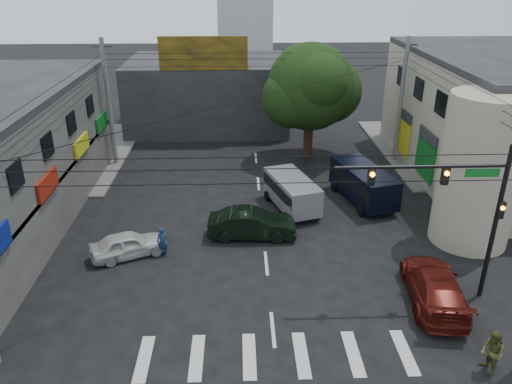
{
  "coord_description": "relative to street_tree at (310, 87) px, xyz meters",
  "views": [
    {
      "loc": [
        -1.26,
        -19.23,
        13.61
      ],
      "look_at": [
        -0.44,
        4.0,
        3.02
      ],
      "focal_mm": 35.0,
      "sensor_mm": 36.0,
      "label": 1
    }
  ],
  "objects": [
    {
      "name": "utility_pole_far_left",
      "position": [
        -14.5,
        -1.0,
        -0.87
      ],
      "size": [
        0.32,
        0.32,
        9.2
      ],
      "primitive_type": "cylinder",
      "color": "#59595B",
      "rests_on": "ground"
    },
    {
      "name": "white_compact",
      "position": [
        -11.0,
        -14.02,
        -4.82
      ],
      "size": [
        4.33,
        4.96,
        1.31
      ],
      "primitive_type": "imported",
      "rotation": [
        0.0,
        0.0,
        1.98
      ],
      "color": "beige",
      "rests_on": "ground"
    },
    {
      "name": "sidewalk_far_left",
      "position": [
        -22.0,
        1.0,
        -5.4
      ],
      "size": [
        16.0,
        16.0,
        0.15
      ],
      "primitive_type": "cube",
      "color": "#514F4C",
      "rests_on": "ground"
    },
    {
      "name": "navy_van",
      "position": [
        2.44,
        -7.93,
        -4.38
      ],
      "size": [
        6.52,
        4.82,
        2.19
      ],
      "primitive_type": null,
      "rotation": [
        0.0,
        0.0,
        1.83
      ],
      "color": "black",
      "rests_on": "ground"
    },
    {
      "name": "street_tree",
      "position": [
        0.0,
        0.0,
        0.0
      ],
      "size": [
        6.4,
        6.4,
        8.7
      ],
      "color": "black",
      "rests_on": "ground"
    },
    {
      "name": "utility_pole_far_right",
      "position": [
        6.5,
        -1.0,
        -0.87
      ],
      "size": [
        0.32,
        0.32,
        9.2
      ],
      "primitive_type": "cylinder",
      "color": "#59595B",
      "rests_on": "ground"
    },
    {
      "name": "ground",
      "position": [
        -4.0,
        -17.0,
        -5.47
      ],
      "size": [
        160.0,
        160.0,
        0.0
      ],
      "primitive_type": "plane",
      "color": "black",
      "rests_on": "ground"
    },
    {
      "name": "silver_minivan",
      "position": [
        -2.13,
        -8.92,
        -4.47
      ],
      "size": [
        5.76,
        4.58,
        2.0
      ],
      "primitive_type": null,
      "rotation": [
        0.0,
        0.0,
        1.87
      ],
      "color": "gray",
      "rests_on": "ground"
    },
    {
      "name": "maroon_sedan",
      "position": [
        3.21,
        -18.34,
        -4.68
      ],
      "size": [
        3.56,
        5.99,
        1.58
      ],
      "primitive_type": "imported",
      "rotation": [
        0.0,
        0.0,
        3.02
      ],
      "color": "#4D100B",
      "rests_on": "ground"
    },
    {
      "name": "traffic_officer",
      "position": [
        -9.24,
        -14.09,
        -4.69
      ],
      "size": [
        0.62,
        0.45,
        1.57
      ],
      "primitive_type": "imported",
      "rotation": [
        0.0,
        0.0,
        -0.06
      ],
      "color": "navy",
      "rests_on": "ground"
    },
    {
      "name": "corner_column",
      "position": [
        7.0,
        -13.0,
        -1.47
      ],
      "size": [
        4.0,
        4.0,
        8.0
      ],
      "primitive_type": "cylinder",
      "color": "gray",
      "rests_on": "ground"
    },
    {
      "name": "pedestrian_olive",
      "position": [
        3.7,
        -22.66,
        -4.55
      ],
      "size": [
        1.09,
        0.95,
        1.85
      ],
      "primitive_type": "imported",
      "rotation": [
        0.0,
        0.0,
        -1.43
      ],
      "color": "#414520",
      "rests_on": "ground"
    },
    {
      "name": "dark_sedan",
      "position": [
        -4.64,
        -12.29,
        -4.69
      ],
      "size": [
        2.1,
        4.92,
        1.57
      ],
      "primitive_type": "imported",
      "rotation": [
        0.0,
        0.0,
        1.52
      ],
      "color": "black",
      "rests_on": "ground"
    },
    {
      "name": "traffic_gantry",
      "position": [
        3.82,
        -18.0,
        -0.64
      ],
      "size": [
        7.1,
        0.35,
        7.2
      ],
      "color": "black",
      "rests_on": "ground"
    },
    {
      "name": "billboard",
      "position": [
        -8.0,
        4.1,
        1.83
      ],
      "size": [
        7.0,
        0.3,
        2.6
      ],
      "primitive_type": "cube",
      "color": "olive",
      "rests_on": "building_far"
    },
    {
      "name": "sidewalk_far_right",
      "position": [
        14.0,
        1.0,
        -5.4
      ],
      "size": [
        16.0,
        16.0,
        0.15
      ],
      "primitive_type": "cube",
      "color": "#514F4C",
      "rests_on": "ground"
    },
    {
      "name": "building_far",
      "position": [
        -8.0,
        9.0,
        -2.47
      ],
      "size": [
        14.0,
        10.0,
        6.0
      ],
      "primitive_type": "cube",
      "color": "#232326",
      "rests_on": "ground"
    }
  ]
}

